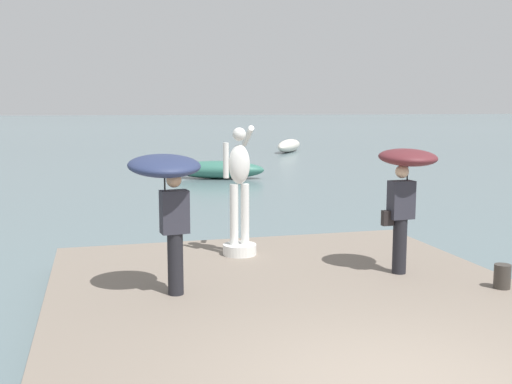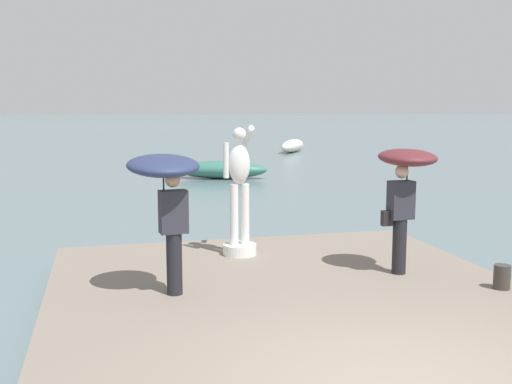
% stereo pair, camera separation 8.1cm
% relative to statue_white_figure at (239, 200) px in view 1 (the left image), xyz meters
% --- Properties ---
extents(ground_plane, '(400.00, 400.00, 0.00)m').
position_rel_statue_white_figure_xyz_m(ground_plane, '(0.25, 34.46, -1.38)').
color(ground_plane, slate).
extents(pier, '(6.88, 9.86, 0.40)m').
position_rel_statue_white_figure_xyz_m(pier, '(0.25, -3.60, -1.18)').
color(pier, slate).
rests_on(pier, ground).
extents(statue_white_figure, '(0.60, 0.86, 2.30)m').
position_rel_statue_white_figure_xyz_m(statue_white_figure, '(0.00, 0.00, 0.00)').
color(statue_white_figure, white).
rests_on(statue_white_figure, pier).
extents(onlooker_left, '(1.11, 1.14, 2.02)m').
position_rel_statue_white_figure_xyz_m(onlooker_left, '(-1.49, -2.03, 0.59)').
color(onlooker_left, black).
rests_on(onlooker_left, pier).
extents(onlooker_right, '(0.97, 0.98, 2.00)m').
position_rel_statue_white_figure_xyz_m(onlooker_right, '(2.25, -1.81, 0.54)').
color(onlooker_right, black).
rests_on(onlooker_right, pier).
extents(mooring_bollard, '(0.24, 0.24, 0.35)m').
position_rel_statue_white_figure_xyz_m(mooring_bollard, '(3.23, -2.97, -0.80)').
color(mooring_bollard, '#38332D').
rests_on(mooring_bollard, pier).
extents(boat_far, '(4.12, 2.49, 0.76)m').
position_rel_statue_white_figure_xyz_m(boat_far, '(2.57, 14.98, -1.00)').
color(boat_far, '#336B5B').
rests_on(boat_far, ground).
extents(boat_leftward, '(3.40, 4.74, 0.85)m').
position_rel_statue_white_figure_xyz_m(boat_leftward, '(10.30, 29.19, -0.96)').
color(boat_leftward, silver).
rests_on(boat_leftward, ground).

